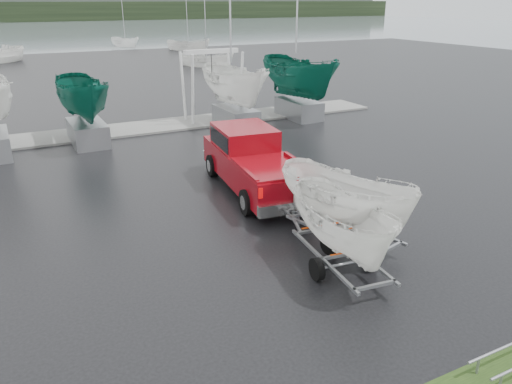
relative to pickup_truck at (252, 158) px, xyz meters
name	(u,v)px	position (x,y,z in m)	size (l,w,h in m)	color
ground_plane	(236,212)	(-1.57, -1.95, -1.14)	(120.00, 120.00, 0.00)	black
lake	(24,35)	(-1.57, 98.05, -1.15)	(300.00, 300.00, 0.00)	slate
dock	(137,128)	(-1.57, 11.05, -1.09)	(30.00, 3.00, 0.12)	gray
treeline	(7,12)	(-1.57, 168.05, 1.86)	(300.00, 8.00, 6.00)	black
far_hill	(5,5)	(-1.57, 176.05, 3.86)	(300.00, 6.00, 10.00)	#4C5651
pickup_truck	(252,158)	(0.00, 0.00, 0.00)	(3.01, 6.79, 2.19)	maroon
trailer_hitched	(346,178)	(-0.79, -6.78, 1.47)	(1.84, 3.71, 4.80)	gray
trailer_parked	(349,152)	(0.22, -5.52, 1.67)	(2.16, 3.78, 5.19)	gray
boat_hoist	(212,75)	(3.01, 11.05, 1.53)	(3.30, 2.18, 4.12)	silver
keelboat_1	(80,72)	(-4.48, 9.25, 2.40)	(2.25, 3.20, 7.08)	gray
keelboat_2	(235,58)	(3.56, 9.05, 2.67)	(2.40, 3.20, 10.57)	gray
keelboat_3	(301,47)	(7.92, 9.35, 3.02)	(2.61, 3.20, 10.79)	gray
moored_boat_2	(207,66)	(12.31, 35.10, -1.13)	(3.41, 3.41, 11.16)	white
moored_boat_3	(188,50)	(16.84, 53.23, -1.14)	(3.55, 3.55, 11.29)	white
moored_boat_5	(126,46)	(10.38, 63.29, -1.13)	(3.04, 3.07, 11.10)	white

